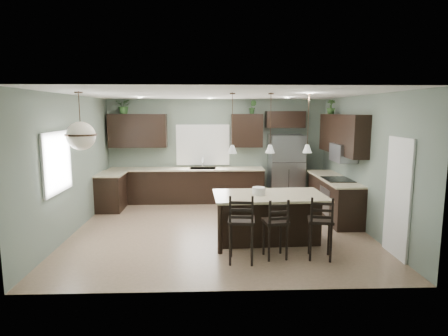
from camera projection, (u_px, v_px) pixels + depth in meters
ground at (220, 229)px, 7.90m from camera, size 6.00×6.00×0.00m
pantry_door at (398, 198)px, 6.32m from camera, size 0.04×0.82×2.04m
window_back at (203, 145)px, 10.36m from camera, size 1.35×0.02×1.00m
window_left at (56, 162)px, 6.77m from camera, size 0.02×1.10×1.00m
left_return_cabs at (111, 192)px, 9.41m from camera, size 0.60×0.90×0.90m
left_return_countertop at (111, 174)px, 9.34m from camera, size 0.66×0.96×0.04m
back_lower_cabs at (187, 186)px, 10.22m from camera, size 4.20×0.60×0.90m
back_countertop at (186, 169)px, 10.13m from camera, size 4.20×0.66×0.04m
sink_inset at (203, 168)px, 10.15m from camera, size 0.70×0.45×0.01m
faucet at (203, 163)px, 10.09m from camera, size 0.02×0.02×0.28m
back_upper_left at (138, 131)px, 10.08m from camera, size 1.55×0.34×0.90m
back_upper_right at (247, 131)px, 10.19m from camera, size 0.85×0.34×0.90m
fridge_header at (285, 119)px, 10.18m from camera, size 1.05×0.34×0.45m
right_lower_cabs at (334, 198)px, 8.79m from camera, size 0.60×2.35×0.90m
right_countertop at (334, 178)px, 8.72m from camera, size 0.66×2.35×0.04m
cooktop at (338, 179)px, 8.45m from camera, size 0.58×0.75×0.02m
wall_oven_front at (324, 201)px, 8.51m from camera, size 0.01×0.72×0.60m
right_upper_cabs at (342, 134)px, 8.58m from camera, size 0.34×2.35×0.90m
microwave at (343, 153)px, 8.36m from camera, size 0.40×0.75×0.40m
refrigerator at (286, 169)px, 10.11m from camera, size 0.90×0.74×1.85m
kitchen_island at (269, 218)px, 7.08m from camera, size 2.12×1.27×0.92m
serving_dish at (259, 191)px, 6.98m from camera, size 0.24×0.24×0.14m
bar_stool_left at (241, 228)px, 6.11m from camera, size 0.47×0.47×1.16m
bar_stool_center at (275, 228)px, 6.29m from camera, size 0.44×0.44×1.04m
bar_stool_right at (320, 227)px, 6.26m from camera, size 0.48×0.48×1.09m
pendant_left at (232, 123)px, 6.75m from camera, size 0.17×0.17×1.10m
pendant_center at (271, 123)px, 6.81m from camera, size 0.17×0.17×1.10m
pendant_right at (308, 123)px, 6.87m from camera, size 0.17×0.17×1.10m
chandelier at (80, 121)px, 6.34m from camera, size 0.53×0.53×0.99m
plant_back_left at (124, 105)px, 9.94m from camera, size 0.51×0.48×0.46m
plant_back_right at (253, 107)px, 10.07m from camera, size 0.25×0.22×0.37m
plant_right_wall at (331, 107)px, 9.25m from camera, size 0.24×0.24×0.36m
room_shell at (220, 149)px, 7.65m from camera, size 6.00×6.00×6.00m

